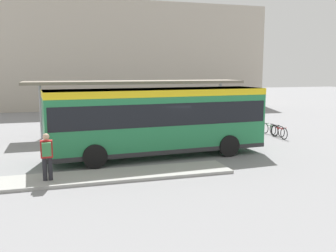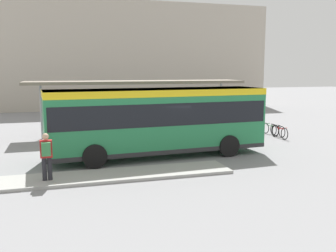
{
  "view_description": "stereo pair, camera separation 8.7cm",
  "coord_description": "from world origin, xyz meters",
  "px_view_note": "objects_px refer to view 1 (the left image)",
  "views": [
    {
      "loc": [
        -4.55,
        -16.85,
        4.1
      ],
      "look_at": [
        0.51,
        0.0,
        1.45
      ],
      "focal_mm": 40.0,
      "sensor_mm": 36.0,
      "label": 1
    },
    {
      "loc": [
        -4.47,
        -16.87,
        4.1
      ],
      "look_at": [
        0.51,
        0.0,
        1.45
      ],
      "focal_mm": 40.0,
      "sensor_mm": 36.0,
      "label": 2
    }
  ],
  "objects_px": {
    "bicycle_white": "(277,130)",
    "bicycle_green": "(270,129)",
    "bicycle_red": "(279,132)",
    "city_bus": "(158,117)",
    "pedestrian_waiting": "(47,154)"
  },
  "relations": [
    {
      "from": "city_bus",
      "to": "bicycle_white",
      "type": "relative_size",
      "value": 6.28
    },
    {
      "from": "pedestrian_waiting",
      "to": "bicycle_red",
      "type": "relative_size",
      "value": 1.01
    },
    {
      "from": "bicycle_red",
      "to": "bicycle_white",
      "type": "distance_m",
      "value": 0.72
    },
    {
      "from": "city_bus",
      "to": "bicycle_green",
      "type": "relative_size",
      "value": 6.31
    },
    {
      "from": "bicycle_red",
      "to": "bicycle_white",
      "type": "bearing_deg",
      "value": 158.51
    },
    {
      "from": "city_bus",
      "to": "bicycle_white",
      "type": "distance_m",
      "value": 9.27
    },
    {
      "from": "bicycle_red",
      "to": "pedestrian_waiting",
      "type": "bearing_deg",
      "value": -66.59
    },
    {
      "from": "city_bus",
      "to": "pedestrian_waiting",
      "type": "bearing_deg",
      "value": -152.01
    },
    {
      "from": "bicycle_red",
      "to": "bicycle_green",
      "type": "bearing_deg",
      "value": 173.71
    },
    {
      "from": "pedestrian_waiting",
      "to": "bicycle_green",
      "type": "relative_size",
      "value": 1.05
    },
    {
      "from": "bicycle_white",
      "to": "bicycle_green",
      "type": "relative_size",
      "value": 1.01
    },
    {
      "from": "city_bus",
      "to": "pedestrian_waiting",
      "type": "height_order",
      "value": "city_bus"
    },
    {
      "from": "bicycle_white",
      "to": "bicycle_green",
      "type": "distance_m",
      "value": 0.67
    },
    {
      "from": "city_bus",
      "to": "pedestrian_waiting",
      "type": "distance_m",
      "value": 5.87
    },
    {
      "from": "bicycle_red",
      "to": "bicycle_white",
      "type": "height_order",
      "value": "bicycle_red"
    }
  ]
}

